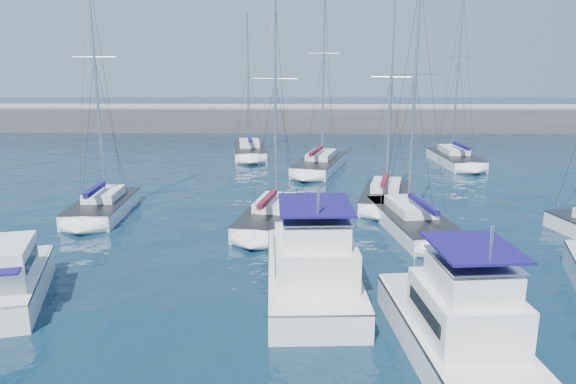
{
  "coord_description": "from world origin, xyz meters",
  "views": [
    {
      "loc": [
        -2.27,
        -23.21,
        10.1
      ],
      "look_at": [
        -2.69,
        5.4,
        3.0
      ],
      "focal_mm": 35.0,
      "sensor_mm": 36.0,
      "label": 1
    }
  ],
  "objects_px": {
    "motor_yacht_stbd_inner": "(457,326)",
    "sailboat_mid_b": "(273,216)",
    "sailboat_mid_a": "(103,206)",
    "motor_yacht_port_outer": "(9,282)",
    "sailboat_mid_c": "(385,197)",
    "sailboat_back_a": "(250,151)",
    "sailboat_mid_d": "(413,221)",
    "sailboat_back_b": "(320,164)",
    "motor_yacht_port_inner": "(313,270)",
    "sailboat_back_c": "(455,158)"
  },
  "relations": [
    {
      "from": "motor_yacht_port_outer",
      "to": "motor_yacht_port_inner",
      "type": "relative_size",
      "value": 0.72
    },
    {
      "from": "sailboat_mid_b",
      "to": "sailboat_mid_d",
      "type": "bearing_deg",
      "value": 5.33
    },
    {
      "from": "sailboat_mid_b",
      "to": "sailboat_back_c",
      "type": "relative_size",
      "value": 0.88
    },
    {
      "from": "sailboat_mid_c",
      "to": "sailboat_back_a",
      "type": "xyz_separation_m",
      "value": [
        -10.83,
        18.39,
        -0.0
      ]
    },
    {
      "from": "motor_yacht_stbd_inner",
      "to": "sailboat_back_a",
      "type": "distance_m",
      "value": 39.7
    },
    {
      "from": "sailboat_mid_a",
      "to": "sailboat_back_c",
      "type": "xyz_separation_m",
      "value": [
        27.27,
        17.43,
        -0.02
      ]
    },
    {
      "from": "sailboat_back_c",
      "to": "sailboat_mid_c",
      "type": "bearing_deg",
      "value": -125.28
    },
    {
      "from": "motor_yacht_port_outer",
      "to": "sailboat_mid_a",
      "type": "distance_m",
      "value": 13.19
    },
    {
      "from": "motor_yacht_port_inner",
      "to": "sailboat_back_a",
      "type": "relative_size",
      "value": 0.69
    },
    {
      "from": "sailboat_back_a",
      "to": "sailboat_back_b",
      "type": "xyz_separation_m",
      "value": [
        6.81,
        -6.7,
        0.01
      ]
    },
    {
      "from": "sailboat_back_a",
      "to": "sailboat_back_b",
      "type": "distance_m",
      "value": 9.55
    },
    {
      "from": "motor_yacht_port_outer",
      "to": "sailboat_back_b",
      "type": "distance_m",
      "value": 31.03
    },
    {
      "from": "motor_yacht_port_outer",
      "to": "sailboat_mid_c",
      "type": "bearing_deg",
      "value": 26.26
    },
    {
      "from": "sailboat_back_b",
      "to": "sailboat_back_a",
      "type": "bearing_deg",
      "value": 150.72
    },
    {
      "from": "sailboat_mid_b",
      "to": "sailboat_mid_c",
      "type": "xyz_separation_m",
      "value": [
        7.52,
        4.86,
        0.01
      ]
    },
    {
      "from": "motor_yacht_stbd_inner",
      "to": "sailboat_mid_b",
      "type": "relative_size",
      "value": 0.62
    },
    {
      "from": "sailboat_mid_c",
      "to": "sailboat_mid_b",
      "type": "bearing_deg",
      "value": -134.16
    },
    {
      "from": "sailboat_mid_a",
      "to": "sailboat_back_a",
      "type": "xyz_separation_m",
      "value": [
        7.71,
        21.26,
        -0.03
      ]
    },
    {
      "from": "sailboat_mid_d",
      "to": "sailboat_back_b",
      "type": "distance_m",
      "value": 18.02
    },
    {
      "from": "sailboat_mid_a",
      "to": "motor_yacht_stbd_inner",
      "type": "bearing_deg",
      "value": -44.82
    },
    {
      "from": "sailboat_mid_d",
      "to": "sailboat_mid_b",
      "type": "bearing_deg",
      "value": 165.73
    },
    {
      "from": "sailboat_mid_b",
      "to": "sailboat_mid_d",
      "type": "height_order",
      "value": "sailboat_mid_d"
    },
    {
      "from": "motor_yacht_port_inner",
      "to": "sailboat_mid_d",
      "type": "relative_size",
      "value": 0.69
    },
    {
      "from": "motor_yacht_port_outer",
      "to": "sailboat_back_b",
      "type": "relative_size",
      "value": 0.44
    },
    {
      "from": "motor_yacht_port_inner",
      "to": "motor_yacht_stbd_inner",
      "type": "height_order",
      "value": "same"
    },
    {
      "from": "sailboat_mid_b",
      "to": "sailboat_back_a",
      "type": "distance_m",
      "value": 23.48
    },
    {
      "from": "sailboat_mid_d",
      "to": "sailboat_back_c",
      "type": "distance_m",
      "value": 21.77
    },
    {
      "from": "motor_yacht_stbd_inner",
      "to": "sailboat_mid_b",
      "type": "height_order",
      "value": "sailboat_mid_b"
    },
    {
      "from": "motor_yacht_port_outer",
      "to": "motor_yacht_port_inner",
      "type": "xyz_separation_m",
      "value": [
        12.52,
        1.1,
        0.19
      ]
    },
    {
      "from": "motor_yacht_stbd_inner",
      "to": "sailboat_mid_a",
      "type": "bearing_deg",
      "value": 130.92
    },
    {
      "from": "motor_yacht_port_outer",
      "to": "sailboat_mid_d",
      "type": "height_order",
      "value": "sailboat_mid_d"
    },
    {
      "from": "motor_yacht_port_inner",
      "to": "sailboat_back_c",
      "type": "distance_m",
      "value": 32.72
    },
    {
      "from": "sailboat_back_a",
      "to": "sailboat_back_c",
      "type": "relative_size",
      "value": 0.91
    },
    {
      "from": "sailboat_back_b",
      "to": "motor_yacht_port_outer",
      "type": "bearing_deg",
      "value": -101.4
    },
    {
      "from": "sailboat_mid_a",
      "to": "sailboat_mid_b",
      "type": "relative_size",
      "value": 1.15
    },
    {
      "from": "motor_yacht_port_inner",
      "to": "sailboat_mid_a",
      "type": "xyz_separation_m",
      "value": [
        -13.13,
        12.08,
        -0.59
      ]
    },
    {
      "from": "motor_yacht_port_inner",
      "to": "sailboat_mid_c",
      "type": "distance_m",
      "value": 15.91
    },
    {
      "from": "sailboat_mid_c",
      "to": "sailboat_back_a",
      "type": "height_order",
      "value": "sailboat_back_a"
    },
    {
      "from": "motor_yacht_port_inner",
      "to": "sailboat_back_b",
      "type": "xyz_separation_m",
      "value": [
        1.38,
        26.64,
        -0.61
      ]
    },
    {
      "from": "motor_yacht_port_inner",
      "to": "sailboat_mid_c",
      "type": "height_order",
      "value": "sailboat_mid_c"
    },
    {
      "from": "sailboat_mid_d",
      "to": "sailboat_back_a",
      "type": "height_order",
      "value": "sailboat_back_a"
    },
    {
      "from": "sailboat_mid_b",
      "to": "sailboat_back_a",
      "type": "bearing_deg",
      "value": 109.19
    },
    {
      "from": "motor_yacht_stbd_inner",
      "to": "sailboat_back_b",
      "type": "bearing_deg",
      "value": 90.72
    },
    {
      "from": "sailboat_mid_c",
      "to": "motor_yacht_port_outer",
      "type": "bearing_deg",
      "value": -125.25
    },
    {
      "from": "sailboat_back_b",
      "to": "motor_yacht_port_inner",
      "type": "bearing_deg",
      "value": -77.73
    },
    {
      "from": "sailboat_mid_c",
      "to": "sailboat_back_b",
      "type": "relative_size",
      "value": 0.84
    },
    {
      "from": "motor_yacht_port_inner",
      "to": "motor_yacht_stbd_inner",
      "type": "xyz_separation_m",
      "value": [
        4.73,
        -5.04,
        0.0
      ]
    },
    {
      "from": "motor_yacht_port_outer",
      "to": "sailboat_back_c",
      "type": "height_order",
      "value": "sailboat_back_c"
    },
    {
      "from": "motor_yacht_stbd_inner",
      "to": "sailboat_mid_c",
      "type": "relative_size",
      "value": 0.63
    },
    {
      "from": "sailboat_mid_b",
      "to": "sailboat_mid_d",
      "type": "xyz_separation_m",
      "value": [
        8.25,
        -0.83,
        -0.0
      ]
    }
  ]
}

